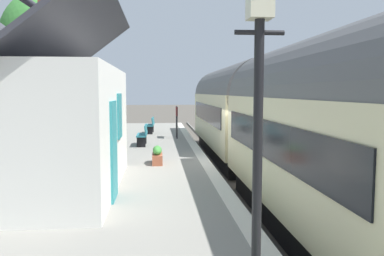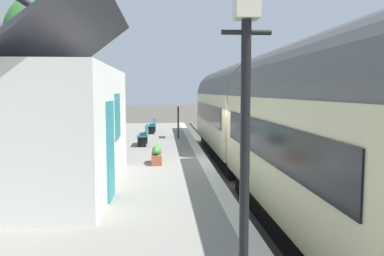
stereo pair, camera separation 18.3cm
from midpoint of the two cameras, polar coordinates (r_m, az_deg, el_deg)
The scene contains 13 objects.
ground_plane at distance 13.14m, azimuth 6.70°, elevation -8.45°, with size 160.00×160.00×0.00m, color #4C473F.
platform at distance 12.86m, azimuth -11.64°, elevation -6.93°, with size 32.00×6.22×0.83m, color gray.
platform_edge_coping at distance 12.78m, azimuth 1.53°, elevation -4.96°, with size 32.00×0.36×0.02m, color beige.
rail_near at distance 13.54m, azimuth 13.50°, elevation -7.85°, with size 52.00×0.08×0.14m, color gray.
rail_far at distance 13.16m, azimuth 7.48°, elevation -8.13°, with size 52.00×0.08×0.14m, color gray.
train at distance 13.87m, azimuth 9.68°, elevation 1.53°, with size 20.63×2.73×4.32m.
station_building at distance 9.77m, azimuth -22.03°, elevation 0.70°, with size 6.09×3.88×5.48m.
bench_platform_end at distance 21.62m, azimuth -6.27°, elevation 0.49°, with size 1.42×0.50×0.88m.
bench_near_building at distance 16.76m, azimuth -7.47°, elevation -0.92°, with size 1.40×0.44×0.88m.
planter_bench_left at distance 12.51m, azimuth -5.52°, elevation -3.97°, with size 0.92×0.32×0.57m.
lamp_post_platform at distance 3.98m, azimuth 8.43°, elevation 7.29°, with size 0.32×0.50×3.46m.
station_sign_board at distance 19.26m, azimuth -2.53°, elevation 2.05°, with size 0.96×0.06×1.57m.
tree_far_left at distance 26.19m, azimuth -21.02°, elevation 11.43°, with size 5.10×5.22×9.24m.
Camera 1 is at (-12.48, 2.72, 3.13)m, focal length 36.45 mm.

